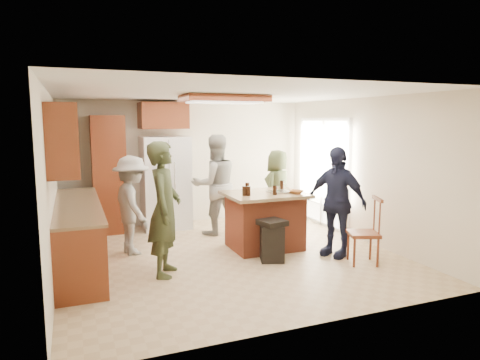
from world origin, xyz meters
name	(u,v)px	position (x,y,z in m)	size (l,w,h in m)	color
room_shell	(385,176)	(4.37, 1.64, 0.87)	(8.00, 5.20, 5.00)	tan
person_front_left	(165,209)	(-1.10, -0.46, 0.92)	(0.67, 0.49, 1.83)	#323921
person_behind_left	(215,185)	(0.21, 1.34, 0.93)	(0.90, 0.56, 1.85)	gray
person_behind_right	(278,189)	(1.55, 1.42, 0.77)	(0.75, 0.49, 1.53)	#343E24
person_side_right	(336,202)	(1.55, -0.59, 0.86)	(1.00, 0.51, 1.71)	#1B1E36
person_counter	(132,205)	(-1.39, 0.66, 0.78)	(1.01, 0.47, 1.56)	gray
left_cabinetry	(73,201)	(-2.24, 0.40, 0.96)	(0.64, 3.00, 2.30)	maroon
back_wall_units	(123,159)	(-1.33, 2.20, 1.38)	(1.80, 0.60, 2.45)	maroon
refrigerator	(166,183)	(-0.55, 2.12, 0.90)	(0.90, 0.76, 1.80)	white
kitchen_island	(265,220)	(0.69, 0.16, 0.47)	(1.28, 1.03, 0.93)	brown
island_items	(276,190)	(0.84, 0.07, 0.97)	(1.04, 0.67, 0.15)	silver
trash_bin	(272,240)	(0.51, -0.48, 0.32)	(0.43, 0.43, 0.63)	black
spindle_chair	(365,234)	(1.73, -1.09, 0.45)	(0.54, 0.54, 0.99)	maroon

